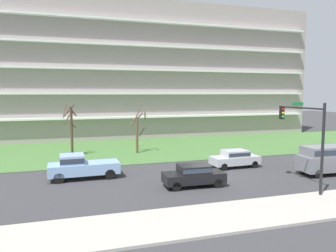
# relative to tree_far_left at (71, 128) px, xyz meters

# --- Properties ---
(ground) EXTENTS (160.00, 160.00, 0.00)m
(ground) POSITION_rel_tree_far_left_xyz_m (10.26, -11.74, -3.06)
(ground) COLOR #38383A
(sidewalk_curb_near) EXTENTS (80.00, 4.00, 0.15)m
(sidewalk_curb_near) POSITION_rel_tree_far_left_xyz_m (10.26, -19.74, -2.99)
(sidewalk_curb_near) COLOR #ADA89E
(sidewalk_curb_near) RESTS_ON ground
(grass_lawn_strip) EXTENTS (80.00, 16.00, 0.08)m
(grass_lawn_strip) POSITION_rel_tree_far_left_xyz_m (10.26, 2.26, -3.02)
(grass_lawn_strip) COLOR #477238
(grass_lawn_strip) RESTS_ON ground
(apartment_building) EXTENTS (54.42, 12.22, 19.97)m
(apartment_building) POSITION_rel_tree_far_left_xyz_m (10.26, 15.90, 6.92)
(apartment_building) COLOR #9E938C
(apartment_building) RESTS_ON ground
(tree_far_left) EXTENTS (1.48, 1.49, 5.64)m
(tree_far_left) POSITION_rel_tree_far_left_xyz_m (0.00, 0.00, 0.00)
(tree_far_left) COLOR #4C3828
(tree_far_left) RESTS_ON ground
(tree_left) EXTENTS (1.82, 1.98, 4.95)m
(tree_left) POSITION_rel_tree_far_left_xyz_m (7.09, -0.04, -0.58)
(tree_left) COLOR brown
(tree_left) RESTS_ON ground
(pickup_blue_near_left) EXTENTS (5.45, 2.13, 1.95)m
(pickup_blue_near_left) POSITION_rel_tree_far_left_xyz_m (0.68, -9.24, -2.05)
(pickup_blue_near_left) COLOR #8CB2E0
(pickup_blue_near_left) RESTS_ON ground
(sedan_black_center_left) EXTENTS (4.45, 1.93, 1.57)m
(sedan_black_center_left) POSITION_rel_tree_far_left_xyz_m (8.38, -13.74, -2.19)
(sedan_black_center_left) COLOR black
(sedan_black_center_left) RESTS_ON ground
(van_gray_center_right) EXTENTS (5.27, 2.20, 2.36)m
(van_gray_center_right) POSITION_rel_tree_far_left_xyz_m (20.43, -13.74, -1.67)
(van_gray_center_right) COLOR slate
(van_gray_center_right) RESTS_ON ground
(sedan_silver_near_right) EXTENTS (4.46, 1.94, 1.57)m
(sedan_silver_near_right) POSITION_rel_tree_far_left_xyz_m (14.14, -9.24, -2.19)
(sedan_silver_near_right) COLOR #B7BABF
(sedan_silver_near_right) RESTS_ON ground
(traffic_signal_mast) EXTENTS (0.90, 4.64, 6.08)m
(traffic_signal_mast) POSITION_rel_tree_far_left_xyz_m (15.36, -16.78, 1.07)
(traffic_signal_mast) COLOR black
(traffic_signal_mast) RESTS_ON ground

